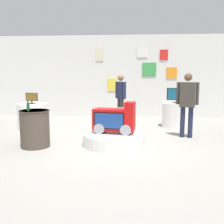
# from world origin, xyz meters

# --- Properties ---
(ground_plane) EXTENTS (30.00, 30.00, 0.00)m
(ground_plane) POSITION_xyz_m (0.00, 0.00, 0.00)
(ground_plane) COLOR gray
(back_wall_display) EXTENTS (11.98, 0.13, 3.15)m
(back_wall_display) POSITION_xyz_m (0.01, 4.30, 1.58)
(back_wall_display) COLOR silver
(back_wall_display) RESTS_ON ground
(main_display_pedestal) EXTENTS (1.44, 1.44, 0.28)m
(main_display_pedestal) POSITION_xyz_m (-0.03, 0.05, 0.14)
(main_display_pedestal) COLOR white
(main_display_pedestal) RESTS_ON ground
(novelty_firetruck_tv) EXTENTS (1.00, 0.53, 0.74)m
(novelty_firetruck_tv) POSITION_xyz_m (-0.01, 0.04, 0.57)
(novelty_firetruck_tv) COLOR gray
(novelty_firetruck_tv) RESTS_ON main_display_pedestal
(display_pedestal_left_rear) EXTENTS (0.88, 0.88, 0.76)m
(display_pedestal_left_rear) POSITION_xyz_m (1.78, 2.34, 0.38)
(display_pedestal_left_rear) COLOR white
(display_pedestal_left_rear) RESTS_ON ground
(tv_on_left_rear) EXTENTS (0.60, 0.23, 0.47)m
(tv_on_left_rear) POSITION_xyz_m (1.78, 2.34, 1.01)
(tv_on_left_rear) COLOR black
(tv_on_left_rear) RESTS_ON display_pedestal_left_rear
(display_pedestal_center_rear) EXTENTS (0.90, 0.90, 0.76)m
(display_pedestal_center_rear) POSITION_xyz_m (-2.65, 1.78, 0.38)
(display_pedestal_center_rear) COLOR white
(display_pedestal_center_rear) RESTS_ON ground
(tv_on_center_rear) EXTENTS (0.40, 0.20, 0.33)m
(tv_on_center_rear) POSITION_xyz_m (-2.65, 1.78, 0.94)
(tv_on_center_rear) COLOR black
(tv_on_center_rear) RESTS_ON display_pedestal_center_rear
(side_table_round) EXTENTS (0.67, 0.67, 0.84)m
(side_table_round) POSITION_xyz_m (-1.80, -0.24, 0.43)
(side_table_round) COLOR #4C4238
(side_table_round) RESTS_ON ground
(bottle_on_side_table) EXTENTS (0.06, 0.06, 0.24)m
(bottle_on_side_table) POSITION_xyz_m (-1.88, -0.36, 0.93)
(bottle_on_side_table) COLOR #195926
(bottle_on_side_table) RESTS_ON side_table_round
(shopper_browsing_near_truck) EXTENTS (0.54, 0.30, 1.67)m
(shopper_browsing_near_truck) POSITION_xyz_m (1.81, 0.93, 0.97)
(shopper_browsing_near_truck) COLOR #1E233F
(shopper_browsing_near_truck) RESTS_ON ground
(shopper_browsing_rear) EXTENTS (0.35, 0.51, 1.65)m
(shopper_browsing_rear) POSITION_xyz_m (0.03, 2.26, 0.97)
(shopper_browsing_rear) COLOR #38332D
(shopper_browsing_rear) RESTS_ON ground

